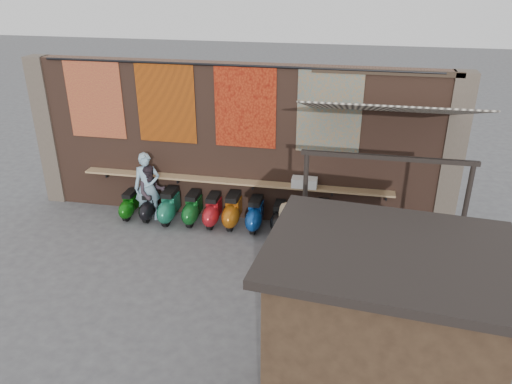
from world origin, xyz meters
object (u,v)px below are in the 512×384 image
scooter_stool_1 (150,206)px  scooter_stool_3 (193,208)px  scooter_stool_9 (321,219)px  shopper_grey (419,272)px  scooter_stool_0 (130,205)px  shelf_box (304,182)px  scooter_stool_5 (233,211)px  shopper_navy (323,240)px  diner_left (147,187)px  scooter_stool_2 (170,206)px  scooter_stool_6 (255,214)px  diner_right (152,193)px  scooter_stool_4 (213,211)px  scooter_stool_8 (299,220)px  market_stall (378,350)px  shopper_tan (288,240)px  scooter_stool_7 (279,217)px

scooter_stool_1 → scooter_stool_3: 1.18m
scooter_stool_9 → shopper_grey: size_ratio=0.51×
scooter_stool_0 → scooter_stool_3: scooter_stool_3 is taller
shelf_box → scooter_stool_5: bearing=-171.6°
scooter_stool_0 → shopper_navy: (5.18, -1.76, 0.51)m
diner_left → shelf_box: bearing=-13.4°
shopper_navy → scooter_stool_9: bearing=-100.4°
scooter_stool_2 → scooter_stool_6: 2.26m
scooter_stool_0 → shopper_navy: size_ratio=0.43×
shelf_box → scooter_stool_6: shelf_box is taller
shelf_box → scooter_stool_3: bearing=-174.0°
shelf_box → diner_left: bearing=-175.6°
diner_right → scooter_stool_4: bearing=-28.2°
scooter_stool_9 → shopper_grey: shopper_grey is taller
scooter_stool_1 → diner_left: diner_left is taller
scooter_stool_5 → scooter_stool_4: bearing=-175.3°
scooter_stool_8 → diner_left: size_ratio=0.41×
scooter_stool_2 → shopper_navy: bearing=-23.2°
market_stall → scooter_stool_0: bearing=143.4°
scooter_stool_0 → scooter_stool_9: 5.02m
shopper_navy → market_stall: 3.95m
scooter_stool_0 → scooter_stool_6: 3.37m
scooter_stool_1 → shopper_tan: bearing=-25.6°
market_stall → scooter_stool_1: bearing=140.7°
shelf_box → shopper_navy: size_ratio=0.36×
scooter_stool_0 → scooter_stool_8: size_ratio=0.99×
scooter_stool_5 → market_stall: size_ratio=0.31×
diner_left → scooter_stool_2: bearing=-20.7°
shelf_box → shopper_navy: (0.64, -2.08, -0.38)m
scooter_stool_5 → scooter_stool_9: bearing=-0.1°
diner_right → scooter_stool_0: bearing=153.7°
scooter_stool_9 → scooter_stool_8: bearing=-173.2°
shelf_box → scooter_stool_4: (-2.27, -0.30, -0.85)m
diner_right → market_stall: bearing=-73.4°
diner_left → shopper_grey: (6.49, -2.62, -0.05)m
shopper_tan → scooter_stool_1: bearing=94.3°
shelf_box → diner_right: diner_right is taller
shelf_box → shopper_grey: 3.87m
scooter_stool_4 → diner_left: size_ratio=0.46×
scooter_stool_4 → shopper_navy: shopper_navy is taller
scooter_stool_2 → scooter_stool_7: size_ratio=1.17×
scooter_stool_2 → shopper_tan: 3.83m
scooter_stool_6 → scooter_stool_7: (0.60, 0.03, -0.04)m
scooter_stool_2 → shelf_box: bearing=5.6°
scooter_stool_3 → scooter_stool_8: size_ratio=1.12×
scooter_stool_1 → diner_left: (-0.01, -0.00, 0.55)m
scooter_stool_1 → scooter_stool_3: size_ratio=0.89×
diner_left → scooter_stool_1: bearing=7.3°
shopper_tan → scooter_stool_2: bearing=91.1°
scooter_stool_2 → scooter_stool_6: (2.26, 0.02, -0.02)m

